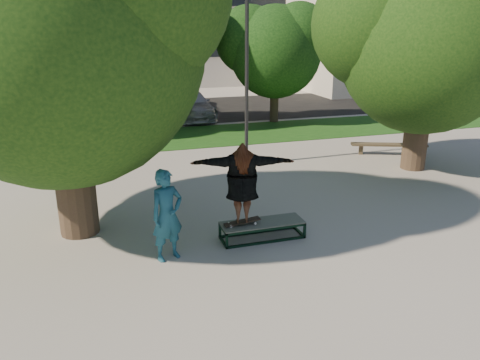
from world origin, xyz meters
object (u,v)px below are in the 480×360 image
object	(u,v)px
bench	(389,145)
car_dark	(64,107)
tree_right	(424,36)
car_grey	(173,96)
grind_box	(262,230)
lamppost	(247,67)
tree_left	(52,24)
car_silver_b	(189,105)
bystander	(167,215)

from	to	relation	value
bench	car_dark	size ratio (longest dim) A/B	0.57
tree_right	car_grey	distance (m)	14.20
grind_box	bench	world-z (taller)	bench
grind_box	car_grey	bearing A→B (deg)	87.24
car_grey	car_dark	bearing A→B (deg)	-152.80
lamppost	grind_box	bearing A→B (deg)	-104.54
tree_left	bench	size ratio (longest dim) A/B	2.74
car_silver_b	car_grey	bearing A→B (deg)	100.62
tree_right	car_grey	world-z (taller)	tree_right
tree_left	tree_right	bearing A→B (deg)	11.03
lamppost	bench	xyz separation A→B (m)	(5.23, -0.34, -2.81)
tree_right	lamppost	world-z (taller)	tree_right
tree_right	bystander	size ratio (longest dim) A/B	3.55
bench	car_dark	distance (m)	14.63
bystander	car_silver_b	distance (m)	14.86
tree_right	grind_box	bearing A→B (deg)	-150.60
lamppost	bench	world-z (taller)	lamppost
car_silver_b	bystander	bearing A→B (deg)	-105.43
tree_right	car_grey	xyz separation A→B (m)	(-5.56, 12.65, -3.28)
tree_left	tree_right	world-z (taller)	tree_left
grind_box	bench	xyz separation A→B (m)	(6.65, 5.15, 0.15)
tree_left	car_silver_b	distance (m)	14.10
tree_left	bystander	bearing A→B (deg)	-46.70
tree_left	bystander	xyz separation A→B (m)	(1.79, -1.90, -3.50)
tree_right	car_dark	bearing A→B (deg)	134.91
bench	car_grey	size ratio (longest dim) A/B	0.44
bench	car_dark	bearing A→B (deg)	161.44
tree_right	bench	distance (m)	4.08
tree_left	grind_box	bearing A→B (deg)	-22.24
tree_right	bench	bearing A→B (deg)	78.96
tree_left	bench	bearing A→B (deg)	18.75
tree_left	car_grey	distance (m)	15.78
tree_right	grind_box	world-z (taller)	tree_right
bystander	bench	world-z (taller)	bystander
car_dark	car_silver_b	distance (m)	5.85
bystander	car_dark	distance (m)	15.05
car_grey	car_silver_b	distance (m)	2.12
grind_box	car_dark	world-z (taller)	car_dark
lamppost	car_grey	xyz separation A→B (m)	(-0.64, 10.73, -2.34)
lamppost	grind_box	world-z (taller)	lamppost
tree_left	car_silver_b	xyz separation A→B (m)	(5.13, 12.58, -3.76)
tree_right	bystander	world-z (taller)	tree_right
lamppost	car_grey	size ratio (longest dim) A/B	1.05
car_dark	car_grey	bearing A→B (deg)	27.86
car_grey	car_silver_b	world-z (taller)	car_grey
grind_box	car_dark	size ratio (longest dim) A/B	0.39
bystander	tree_left	bearing A→B (deg)	111.63
grind_box	car_grey	distance (m)	16.25
tree_right	bystander	bearing A→B (deg)	-155.19
lamppost	bystander	size ratio (longest dim) A/B	3.33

